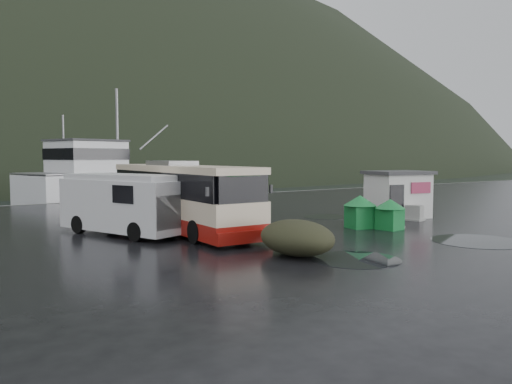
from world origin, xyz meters
TOP-DOWN VIEW (x-y plane):
  - ground at (0.00, 0.00)m, footprint 160.00×160.00m
  - quay_edge at (0.00, 20.00)m, footprint 160.00×0.60m
  - coach_bus at (-2.42, 3.42)m, footprint 3.04×11.15m
  - white_van at (-4.99, 3.60)m, footprint 4.12×6.53m
  - waste_bin_left at (5.44, -1.88)m, footprint 1.13×1.13m
  - waste_bin_right at (4.67, -0.78)m, footprint 1.31×1.31m
  - dome_tent at (-1.75, -4.06)m, footprint 2.34×3.15m
  - ticket_kiosk at (9.33, 0.89)m, footprint 3.63×3.00m
  - jersey_barrier_a at (8.98, -0.10)m, footprint 1.14×1.72m
  - jersey_barrier_b at (5.95, 0.15)m, footprint 1.01×1.58m
  - jersey_barrier_c at (6.21, -1.08)m, footprint 1.39×1.92m
  - fishing_trawler at (5.73, 27.44)m, footprint 27.33×13.13m
  - puddles at (3.98, -3.66)m, footprint 9.73×12.26m

SIDE VIEW (x-z plane):
  - ground at x=0.00m, z-range 0.00..0.00m
  - quay_edge at x=0.00m, z-range -0.75..0.75m
  - coach_bus at x=-2.42m, z-range -1.57..1.57m
  - white_van at x=-4.99m, z-range -1.29..1.29m
  - waste_bin_left at x=5.44m, z-range -0.70..0.70m
  - waste_bin_right at x=4.67m, z-range -0.76..0.76m
  - dome_tent at x=-1.75m, z-range -0.60..0.60m
  - ticket_kiosk at x=9.33m, z-range -1.26..1.26m
  - jersey_barrier_a at x=8.98m, z-range -0.39..0.39m
  - jersey_barrier_b at x=5.95m, z-range -0.36..0.36m
  - jersey_barrier_c at x=6.21m, z-range -0.43..0.43m
  - fishing_trawler at x=5.73m, z-range -5.35..5.35m
  - puddles at x=3.98m, z-range 0.00..0.01m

